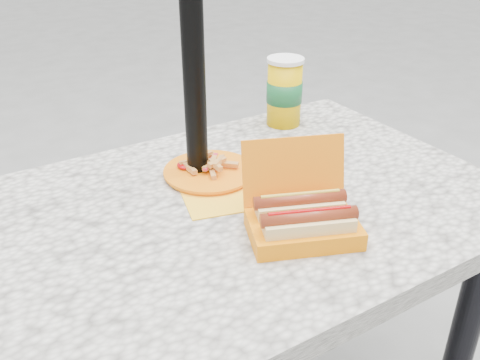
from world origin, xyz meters
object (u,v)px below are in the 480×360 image
hotdog_box (303,218)px  fries_plate (210,172)px  soda_cup (284,92)px  umbrella_pole (192,25)px

hotdog_box → fries_plate: size_ratio=0.84×
fries_plate → soda_cup: (0.34, 0.17, 0.09)m
umbrella_pole → soda_cup: bearing=22.3°
fries_plate → soda_cup: size_ratio=1.60×
hotdog_box → soda_cup: soda_cup is taller
hotdog_box → fries_plate: bearing=118.4°
umbrella_pole → soda_cup: umbrella_pole is taller
umbrella_pole → soda_cup: (0.36, 0.15, -0.25)m
soda_cup → fries_plate: bearing=-153.1°
umbrella_pole → hotdog_box: umbrella_pole is taller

